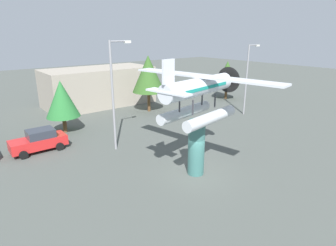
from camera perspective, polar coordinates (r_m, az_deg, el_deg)
ground_plane at (r=19.47m, az=5.58°, el=-10.08°), size 140.00×140.00×0.00m
display_pedestal at (r=18.67m, az=5.76°, el=-4.96°), size 1.10×1.10×3.76m
floatplane_monument at (r=17.71m, az=6.36°, el=5.84°), size 7.12×10.43×4.00m
car_mid_red at (r=24.75m, az=-24.67°, el=-3.24°), size 4.20×2.02×1.76m
streetlight_primary at (r=22.24m, az=-10.79°, el=6.76°), size 1.84×0.28×8.58m
streetlight_secondary at (r=33.49m, az=15.88°, el=9.40°), size 1.84×0.28×7.89m
storefront_building at (r=38.24m, az=-13.81°, el=7.21°), size 13.63×6.60×4.79m
tree_east at (r=27.93m, az=-20.73°, el=4.57°), size 3.07×3.07×4.96m
tree_center_back at (r=33.45m, az=-4.01°, el=9.89°), size 3.83×3.83×6.65m
tree_far_east at (r=41.12m, az=11.88°, el=9.64°), size 3.30×3.30×5.37m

